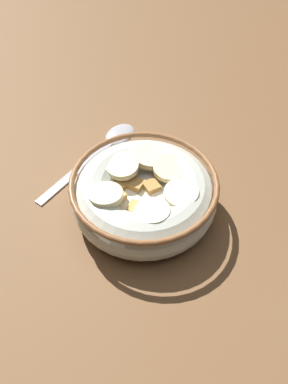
{
  "coord_description": "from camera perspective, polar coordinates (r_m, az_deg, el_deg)",
  "views": [
    {
      "loc": [
        23.6,
        -21.1,
        39.42
      ],
      "look_at": [
        0.0,
        0.0,
        3.0
      ],
      "focal_mm": 44.02,
      "sensor_mm": 36.0,
      "label": 1
    }
  ],
  "objects": [
    {
      "name": "ground_plane",
      "position": [
        0.51,
        0.0,
        -2.93
      ],
      "size": [
        132.32,
        132.32,
        2.0
      ],
      "primitive_type": "cube",
      "color": "brown"
    },
    {
      "name": "cereal_bowl",
      "position": [
        0.49,
        0.02,
        -0.34
      ],
      "size": [
        15.25,
        15.25,
        5.15
      ],
      "color": "beige",
      "rests_on": "ground_plane"
    },
    {
      "name": "spoon",
      "position": [
        0.57,
        -4.44,
        5.96
      ],
      "size": [
        5.15,
        16.37,
        0.8
      ],
      "color": "#A5A5AD",
      "rests_on": "ground_plane"
    }
  ]
}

